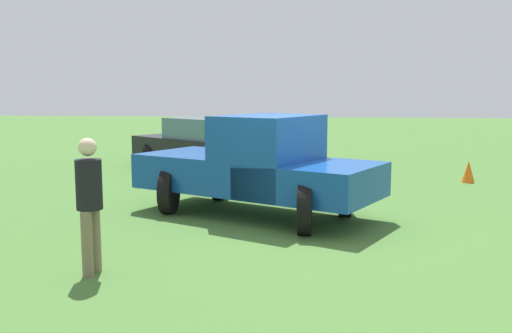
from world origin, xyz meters
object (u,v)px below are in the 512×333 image
at_px(person_visitor, 89,198).
at_px(sedan_near, 199,145).
at_px(traffic_cone, 468,172).
at_px(pickup_truck, 261,164).

bearing_deg(person_visitor, sedan_near, -79.56).
bearing_deg(sedan_near, traffic_cone, -157.90).
distance_m(pickup_truck, traffic_cone, 6.46).
bearing_deg(traffic_cone, person_visitor, 140.79).
relative_size(pickup_truck, sedan_near, 1.07).
height_order(sedan_near, traffic_cone, sedan_near).
xyz_separation_m(pickup_truck, sedan_near, (6.25, 2.58, -0.27)).
distance_m(pickup_truck, sedan_near, 6.77).
height_order(pickup_truck, person_visitor, pickup_truck).
bearing_deg(pickup_truck, sedan_near, -41.73).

